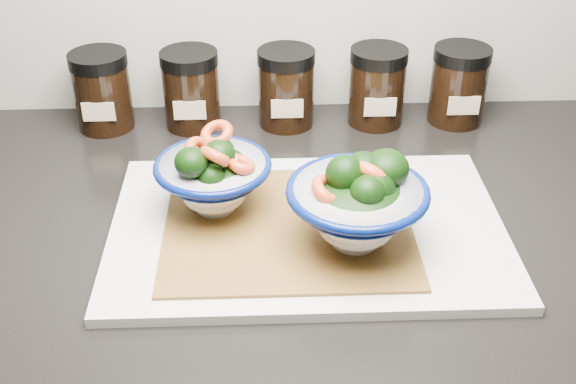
{
  "coord_description": "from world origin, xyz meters",
  "views": [
    {
      "loc": [
        -0.06,
        0.74,
        1.39
      ],
      "look_at": [
        -0.03,
        1.41,
        0.96
      ],
      "focal_mm": 45.0,
      "sensor_mm": 36.0,
      "label": 1
    }
  ],
  "objects_px": {
    "bowl_right": "(358,203)",
    "cutting_board": "(307,228)",
    "bowl_left": "(213,176)",
    "spice_jar_b": "(191,89)",
    "spice_jar_c": "(286,88)",
    "spice_jar_e": "(459,85)",
    "spice_jar_a": "(102,91)",
    "spice_jar_d": "(377,86)"
  },
  "relations": [
    {
      "from": "bowl_left",
      "to": "spice_jar_b",
      "type": "distance_m",
      "value": 0.25
    },
    {
      "from": "bowl_right",
      "to": "spice_jar_b",
      "type": "relative_size",
      "value": 1.36
    },
    {
      "from": "bowl_left",
      "to": "bowl_right",
      "type": "xyz_separation_m",
      "value": [
        0.16,
        -0.07,
        0.01
      ]
    },
    {
      "from": "bowl_left",
      "to": "spice_jar_e",
      "type": "xyz_separation_m",
      "value": [
        0.34,
        0.24,
        -0.0
      ]
    },
    {
      "from": "spice_jar_a",
      "to": "spice_jar_d",
      "type": "xyz_separation_m",
      "value": [
        0.39,
        0.0,
        0.0
      ]
    },
    {
      "from": "bowl_right",
      "to": "spice_jar_b",
      "type": "bearing_deg",
      "value": 122.88
    },
    {
      "from": "bowl_left",
      "to": "spice_jar_e",
      "type": "bearing_deg",
      "value": 35.31
    },
    {
      "from": "spice_jar_c",
      "to": "spice_jar_e",
      "type": "height_order",
      "value": "same"
    },
    {
      "from": "spice_jar_b",
      "to": "spice_jar_c",
      "type": "bearing_deg",
      "value": 0.0
    },
    {
      "from": "bowl_left",
      "to": "bowl_right",
      "type": "distance_m",
      "value": 0.17
    },
    {
      "from": "bowl_left",
      "to": "spice_jar_a",
      "type": "distance_m",
      "value": 0.3
    },
    {
      "from": "bowl_right",
      "to": "spice_jar_d",
      "type": "bearing_deg",
      "value": 78.23
    },
    {
      "from": "spice_jar_b",
      "to": "spice_jar_a",
      "type": "bearing_deg",
      "value": 180.0
    },
    {
      "from": "spice_jar_a",
      "to": "spice_jar_b",
      "type": "relative_size",
      "value": 1.0
    },
    {
      "from": "bowl_right",
      "to": "spice_jar_d",
      "type": "xyz_separation_m",
      "value": [
        0.06,
        0.31,
        -0.01
      ]
    },
    {
      "from": "spice_jar_c",
      "to": "bowl_left",
      "type": "bearing_deg",
      "value": -110.97
    },
    {
      "from": "bowl_left",
      "to": "spice_jar_b",
      "type": "height_order",
      "value": "bowl_left"
    },
    {
      "from": "cutting_board",
      "to": "spice_jar_d",
      "type": "distance_m",
      "value": 0.3
    },
    {
      "from": "spice_jar_d",
      "to": "spice_jar_e",
      "type": "height_order",
      "value": "same"
    },
    {
      "from": "spice_jar_e",
      "to": "spice_jar_b",
      "type": "bearing_deg",
      "value": 180.0
    },
    {
      "from": "cutting_board",
      "to": "spice_jar_c",
      "type": "height_order",
      "value": "spice_jar_c"
    },
    {
      "from": "spice_jar_b",
      "to": "spice_jar_e",
      "type": "distance_m",
      "value": 0.39
    },
    {
      "from": "cutting_board",
      "to": "bowl_right",
      "type": "relative_size",
      "value": 2.93
    },
    {
      "from": "bowl_right",
      "to": "spice_jar_c",
      "type": "distance_m",
      "value": 0.32
    },
    {
      "from": "bowl_left",
      "to": "spice_jar_b",
      "type": "relative_size",
      "value": 1.2
    },
    {
      "from": "spice_jar_b",
      "to": "spice_jar_d",
      "type": "xyz_separation_m",
      "value": [
        0.27,
        0.0,
        0.0
      ]
    },
    {
      "from": "spice_jar_d",
      "to": "spice_jar_e",
      "type": "xyz_separation_m",
      "value": [
        0.12,
        0.0,
        0.0
      ]
    },
    {
      "from": "bowl_right",
      "to": "spice_jar_a",
      "type": "distance_m",
      "value": 0.45
    },
    {
      "from": "spice_jar_a",
      "to": "spice_jar_c",
      "type": "height_order",
      "value": "same"
    },
    {
      "from": "spice_jar_c",
      "to": "spice_jar_d",
      "type": "relative_size",
      "value": 1.0
    },
    {
      "from": "spice_jar_d",
      "to": "spice_jar_e",
      "type": "distance_m",
      "value": 0.12
    },
    {
      "from": "spice_jar_a",
      "to": "spice_jar_d",
      "type": "bearing_deg",
      "value": 0.0
    },
    {
      "from": "cutting_board",
      "to": "spice_jar_b",
      "type": "height_order",
      "value": "spice_jar_b"
    },
    {
      "from": "spice_jar_c",
      "to": "spice_jar_e",
      "type": "xyz_separation_m",
      "value": [
        0.25,
        0.0,
        0.0
      ]
    },
    {
      "from": "bowl_right",
      "to": "cutting_board",
      "type": "bearing_deg",
      "value": 143.41
    },
    {
      "from": "spice_jar_b",
      "to": "spice_jar_e",
      "type": "xyz_separation_m",
      "value": [
        0.39,
        0.0,
        0.0
      ]
    },
    {
      "from": "spice_jar_b",
      "to": "spice_jar_c",
      "type": "distance_m",
      "value": 0.14
    },
    {
      "from": "spice_jar_b",
      "to": "bowl_left",
      "type": "bearing_deg",
      "value": -79.94
    },
    {
      "from": "spice_jar_a",
      "to": "spice_jar_d",
      "type": "relative_size",
      "value": 1.0
    },
    {
      "from": "bowl_left",
      "to": "bowl_right",
      "type": "relative_size",
      "value": 0.88
    },
    {
      "from": "spice_jar_d",
      "to": "spice_jar_a",
      "type": "bearing_deg",
      "value": 180.0
    },
    {
      "from": "spice_jar_d",
      "to": "bowl_left",
      "type": "bearing_deg",
      "value": -132.7
    }
  ]
}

